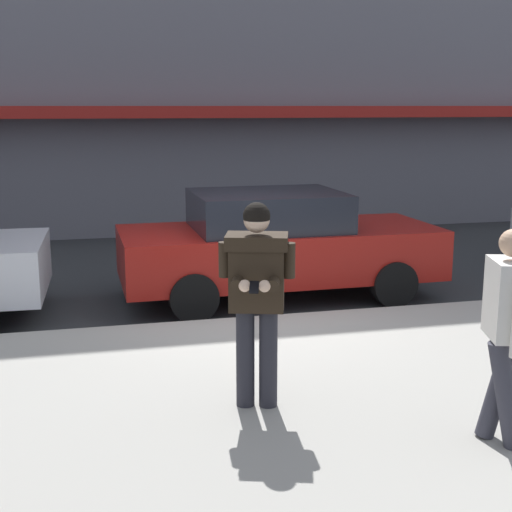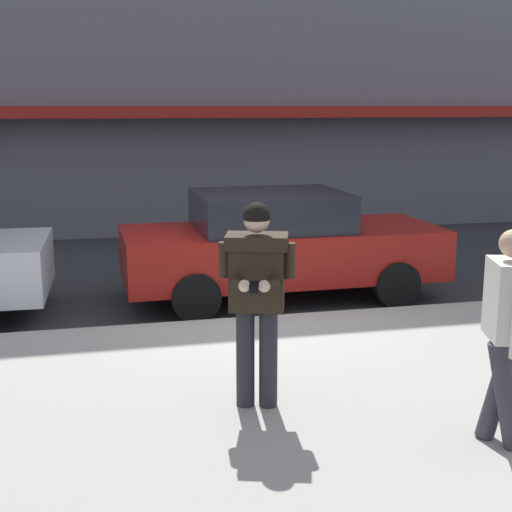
{
  "view_description": "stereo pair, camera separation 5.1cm",
  "coord_description": "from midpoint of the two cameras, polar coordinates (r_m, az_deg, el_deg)",
  "views": [
    {
      "loc": [
        -1.95,
        -8.55,
        2.73
      ],
      "look_at": [
        -0.59,
        -2.87,
        1.49
      ],
      "focal_mm": 50.0,
      "sensor_mm": 36.0,
      "label": 1
    },
    {
      "loc": [
        -1.9,
        -8.56,
        2.73
      ],
      "look_at": [
        -0.59,
        -2.87,
        1.49
      ],
      "focal_mm": 50.0,
      "sensor_mm": 36.0,
      "label": 2
    }
  ],
  "objects": [
    {
      "name": "parked_sedan_mid",
      "position": [
        10.18,
        2.02,
        0.97
      ],
      "size": [
        4.53,
        1.99,
        1.54
      ],
      "color": "maroon",
      "rests_on": "ground"
    },
    {
      "name": "ground_plane",
      "position": [
        9.19,
        -0.24,
        -5.32
      ],
      "size": [
        80.0,
        80.0,
        0.0
      ],
      "primitive_type": "plane",
      "color": "#2B2D30"
    },
    {
      "name": "man_texting_on_phone",
      "position": [
        6.04,
        0.3,
        -2.19
      ],
      "size": [
        0.63,
        0.64,
        1.81
      ],
      "color": "#23232B",
      "rests_on": "sidewalk"
    },
    {
      "name": "sidewalk",
      "position": [
        6.94,
        13.36,
        -10.89
      ],
      "size": [
        32.0,
        5.3,
        0.14
      ],
      "primitive_type": "cube",
      "color": "#99968E",
      "rests_on": "ground"
    },
    {
      "name": "curb_paint_line",
      "position": [
        9.49,
        5.62,
        -4.79
      ],
      "size": [
        28.0,
        0.12,
        0.01
      ],
      "primitive_type": "cube",
      "color": "silver",
      "rests_on": "ground"
    },
    {
      "name": "pedestrian_in_light_coat",
      "position": [
        5.74,
        19.7,
        -5.18
      ],
      "size": [
        0.4,
        0.58,
        1.7
      ],
      "color": "#33333D",
      "rests_on": "sidewalk"
    }
  ]
}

